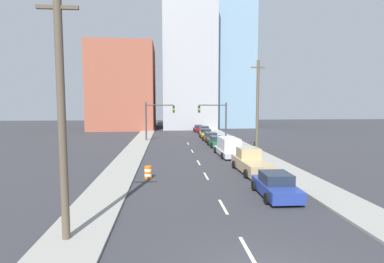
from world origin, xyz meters
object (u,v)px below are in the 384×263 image
at_px(sedan_green, 217,142).
at_px(utility_pole_right_mid, 257,106).
at_px(traffic_signal_left, 155,116).
at_px(pickup_truck_tan, 251,163).
at_px(traffic_barrel, 148,172).
at_px(traffic_signal_right, 218,116).
at_px(sedan_maroon, 198,128).
at_px(sedan_red, 204,130).
at_px(sedan_brown, 211,137).
at_px(box_truck_silver, 228,147).
at_px(sedan_yellow, 206,134).
at_px(utility_pole_left_near, 62,116).
at_px(sedan_blue, 276,186).

bearing_deg(sedan_green, utility_pole_right_mid, -61.27).
bearing_deg(traffic_signal_left, pickup_truck_tan, -68.31).
bearing_deg(utility_pole_right_mid, traffic_barrel, -137.94).
height_order(traffic_signal_right, sedan_maroon, traffic_signal_right).
height_order(utility_pole_right_mid, sedan_green, utility_pole_right_mid).
bearing_deg(sedan_red, sedan_maroon, 93.14).
bearing_deg(traffic_signal_right, sedan_brown, -132.16).
distance_m(sedan_brown, sedan_red, 11.85).
bearing_deg(box_truck_silver, traffic_signal_right, 83.66).
bearing_deg(sedan_brown, box_truck_silver, -92.50).
bearing_deg(sedan_red, sedan_yellow, -96.48).
bearing_deg(sedan_red, sedan_green, -93.53).
distance_m(utility_pole_right_mid, box_truck_silver, 5.85).
relative_size(traffic_barrel, sedan_brown, 0.21).
bearing_deg(traffic_barrel, box_truck_silver, 48.77).
xyz_separation_m(utility_pole_left_near, sedan_brown, (10.87, 32.50, -4.58)).
bearing_deg(sedan_maroon, sedan_yellow, -88.32).
height_order(pickup_truck_tan, sedan_brown, pickup_truck_tan).
bearing_deg(sedan_maroon, traffic_signal_right, -83.53).
relative_size(utility_pole_left_near, pickup_truck_tan, 1.72).
height_order(pickup_truck_tan, sedan_maroon, pickup_truck_tan).
distance_m(pickup_truck_tan, sedan_yellow, 26.11).
height_order(pickup_truck_tan, sedan_red, pickup_truck_tan).
bearing_deg(traffic_signal_right, sedan_maroon, 94.70).
bearing_deg(sedan_maroon, box_truck_silver, -88.10).
relative_size(sedan_blue, pickup_truck_tan, 0.75).
distance_m(traffic_signal_left, utility_pole_right_mid, 17.77).
distance_m(utility_pole_left_near, sedan_red, 46.00).
bearing_deg(utility_pole_left_near, sedan_green, 68.16).
distance_m(traffic_signal_left, pickup_truck_tan, 23.99).
bearing_deg(sedan_brown, pickup_truck_tan, -91.98).
xyz_separation_m(traffic_signal_right, box_truck_silver, (-1.24, -14.16, -2.91)).
xyz_separation_m(traffic_signal_right, sedan_yellow, (-1.32, 4.00, -3.20)).
bearing_deg(sedan_blue, sedan_green, 91.20).
height_order(sedan_blue, sedan_brown, sedan_blue).
xyz_separation_m(traffic_signal_left, pickup_truck_tan, (8.79, -22.11, -3.08)).
distance_m(utility_pole_left_near, sedan_brown, 34.57).
relative_size(sedan_green, sedan_red, 1.03).
xyz_separation_m(utility_pole_right_mid, sedan_red, (-3.15, 23.29, -4.74)).
xyz_separation_m(sedan_yellow, sedan_maroon, (0.02, 11.83, -0.06)).
bearing_deg(traffic_barrel, traffic_signal_left, 90.85).
height_order(traffic_signal_left, sedan_red, traffic_signal_left).
height_order(traffic_barrel, sedan_brown, sedan_brown).
relative_size(sedan_blue, sedan_maroon, 0.98).
bearing_deg(sedan_red, box_truck_silver, -92.93).
distance_m(traffic_barrel, sedan_red, 34.99).
bearing_deg(pickup_truck_tan, sedan_yellow, 88.91).
height_order(utility_pole_right_mid, sedan_yellow, utility_pole_right_mid).
bearing_deg(sedan_brown, sedan_maroon, 87.08).
bearing_deg(sedan_yellow, sedan_maroon, 90.73).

